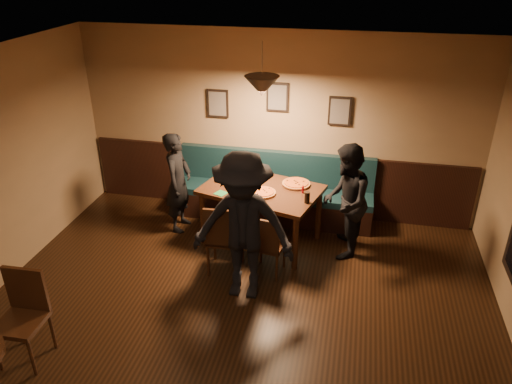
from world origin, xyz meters
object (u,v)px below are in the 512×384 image
(booth_bench, at_px, (273,189))
(diner_front, at_px, (243,227))
(diner_right, at_px, (345,202))
(soda_glass, at_px, (307,197))
(chair_near_left, at_px, (225,236))
(chair_near_right, at_px, (269,243))
(tabasco_bottle, at_px, (303,189))
(dining_table, at_px, (261,215))
(diner_left, at_px, (178,182))
(cafe_chair_far, at_px, (20,321))

(booth_bench, relative_size, diner_front, 1.62)
(diner_right, xyz_separation_m, soda_glass, (-0.49, -0.22, 0.12))
(chair_near_left, height_order, chair_near_right, chair_near_left)
(booth_bench, bearing_deg, soda_glass, -57.32)
(diner_front, height_order, soda_glass, diner_front)
(tabasco_bottle, bearing_deg, diner_front, -114.59)
(diner_front, bearing_deg, soda_glass, 56.33)
(chair_near_left, height_order, tabasco_bottle, chair_near_left)
(booth_bench, xyz_separation_m, dining_table, (-0.04, -0.67, -0.08))
(diner_left, bearing_deg, booth_bench, -64.91)
(chair_near_right, bearing_deg, tabasco_bottle, 72.67)
(booth_bench, xyz_separation_m, chair_near_right, (0.20, -1.40, -0.07))
(booth_bench, relative_size, diner_right, 1.90)
(booth_bench, bearing_deg, cafe_chair_far, -119.62)
(booth_bench, height_order, chair_near_left, booth_bench)
(dining_table, height_order, diner_left, diner_left)
(soda_glass, relative_size, tabasco_bottle, 1.23)
(diner_right, bearing_deg, dining_table, -92.98)
(dining_table, distance_m, chair_near_right, 0.76)
(diner_right, bearing_deg, booth_bench, -123.48)
(chair_near_left, bearing_deg, diner_right, 22.50)
(dining_table, bearing_deg, cafe_chair_far, -109.75)
(chair_near_left, xyz_separation_m, diner_right, (1.46, 0.71, 0.30))
(cafe_chair_far, bearing_deg, diner_right, -140.84)
(diner_right, relative_size, tabasco_bottle, 12.84)
(chair_near_left, bearing_deg, diner_front, -54.94)
(dining_table, distance_m, diner_front, 1.31)
(tabasco_bottle, xyz_separation_m, cafe_chair_far, (-2.46, -2.69, -0.41))
(diner_right, xyz_separation_m, diner_front, (-1.11, -1.14, 0.14))
(diner_left, relative_size, tabasco_bottle, 12.17)
(diner_front, xyz_separation_m, tabasco_bottle, (0.54, 1.18, -0.03))
(diner_front, relative_size, cafe_chair_far, 1.88)
(chair_near_left, bearing_deg, tabasco_bottle, 36.64)
(chair_near_right, distance_m, diner_left, 1.74)
(diner_right, xyz_separation_m, tabasco_bottle, (-0.57, 0.04, 0.11))
(diner_right, xyz_separation_m, cafe_chair_far, (-3.03, -2.65, -0.30))
(diner_front, relative_size, tabasco_bottle, 15.04)
(dining_table, relative_size, chair_near_left, 1.58)
(chair_near_left, relative_size, diner_left, 0.66)
(soda_glass, bearing_deg, diner_left, 168.24)
(soda_glass, height_order, cafe_chair_far, soda_glass)
(dining_table, bearing_deg, diner_left, -169.89)
(tabasco_bottle, bearing_deg, diner_right, -3.59)
(chair_near_left, distance_m, chair_near_right, 0.56)
(diner_front, relative_size, soda_glass, 12.24)
(dining_table, xyz_separation_m, chair_near_right, (0.24, -0.72, 0.01))
(tabasco_bottle, bearing_deg, diner_left, 175.65)
(booth_bench, relative_size, chair_near_left, 3.04)
(dining_table, bearing_deg, chair_near_right, -56.32)
(dining_table, relative_size, chair_near_right, 1.81)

